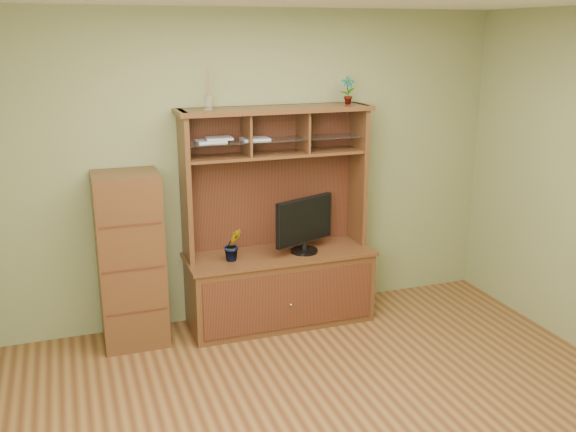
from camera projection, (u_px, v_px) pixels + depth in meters
name	position (u px, v px, depth m)	size (l,w,h in m)	color
room	(355.00, 232.00, 3.82)	(4.54, 4.04, 2.74)	#512E17
media_hutch	(279.00, 265.00, 5.64)	(1.66, 0.61, 1.90)	#402512
monitor	(304.00, 224.00, 5.53)	(0.59, 0.28, 0.49)	black
orchid_plant	(233.00, 245.00, 5.36)	(0.15, 0.12, 0.28)	#27571D
top_plant	(348.00, 90.00, 5.52)	(0.12, 0.08, 0.23)	#2B6F27
reed_diffuser	(208.00, 94.00, 5.12)	(0.06, 0.06, 0.31)	silver
magazines	(228.00, 139.00, 5.27)	(0.61, 0.19, 0.04)	#B1B2B6
side_cabinet	(131.00, 260.00, 5.20)	(0.51, 0.47, 1.44)	#402512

